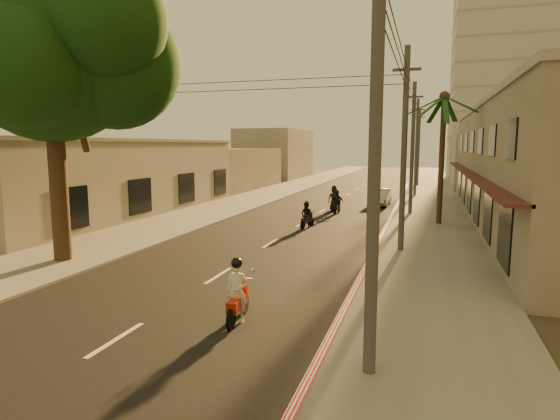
{
  "coord_description": "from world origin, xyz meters",
  "views": [
    {
      "loc": [
        7.17,
        -13.3,
        4.79
      ],
      "look_at": [
        0.84,
        6.94,
        1.84
      ],
      "focal_mm": 30.0,
      "sensor_mm": 36.0,
      "label": 1
    }
  ],
  "objects_px": {
    "broadleaf_tree": "(61,50)",
    "scooter_red": "(237,294)",
    "palm_tree": "(444,104)",
    "parked_car": "(380,197)",
    "scooter_mid_a": "(307,216)",
    "scooter_mid_b": "(337,203)",
    "scooter_far_a": "(334,199)"
  },
  "relations": [
    {
      "from": "scooter_far_a",
      "to": "palm_tree",
      "type": "bearing_deg",
      "value": -35.67
    },
    {
      "from": "scooter_red",
      "to": "scooter_far_a",
      "type": "distance_m",
      "value": 22.39
    },
    {
      "from": "scooter_mid_a",
      "to": "scooter_mid_b",
      "type": "distance_m",
      "value": 6.37
    },
    {
      "from": "scooter_red",
      "to": "scooter_mid_b",
      "type": "relative_size",
      "value": 1.07
    },
    {
      "from": "scooter_mid_a",
      "to": "scooter_far_a",
      "type": "bearing_deg",
      "value": 101.91
    },
    {
      "from": "broadleaf_tree",
      "to": "scooter_red",
      "type": "relative_size",
      "value": 6.56
    },
    {
      "from": "scooter_mid_b",
      "to": "parked_car",
      "type": "xyz_separation_m",
      "value": [
        2.49,
        5.35,
        -0.08
      ]
    },
    {
      "from": "broadleaf_tree",
      "to": "scooter_mid_a",
      "type": "relative_size",
      "value": 7.54
    },
    {
      "from": "scooter_mid_a",
      "to": "scooter_far_a",
      "type": "distance_m",
      "value": 7.61
    },
    {
      "from": "parked_car",
      "to": "scooter_mid_b",
      "type": "bearing_deg",
      "value": -113.18
    },
    {
      "from": "scooter_far_a",
      "to": "parked_car",
      "type": "height_order",
      "value": "scooter_far_a"
    },
    {
      "from": "scooter_mid_a",
      "to": "scooter_far_a",
      "type": "xyz_separation_m",
      "value": [
        0.15,
        7.6,
        0.12
      ]
    },
    {
      "from": "palm_tree",
      "to": "parked_car",
      "type": "bearing_deg",
      "value": 116.79
    },
    {
      "from": "broadleaf_tree",
      "to": "palm_tree",
      "type": "relative_size",
      "value": 1.48
    },
    {
      "from": "broadleaf_tree",
      "to": "scooter_mid_b",
      "type": "relative_size",
      "value": 7.05
    },
    {
      "from": "scooter_red",
      "to": "parked_car",
      "type": "xyz_separation_m",
      "value": [
        1.33,
        26.42,
        -0.12
      ]
    },
    {
      "from": "broadleaf_tree",
      "to": "scooter_red",
      "type": "distance_m",
      "value": 12.55
    },
    {
      "from": "palm_tree",
      "to": "scooter_red",
      "type": "distance_m",
      "value": 19.87
    },
    {
      "from": "scooter_mid_b",
      "to": "parked_car",
      "type": "distance_m",
      "value": 5.9
    },
    {
      "from": "palm_tree",
      "to": "scooter_mid_b",
      "type": "height_order",
      "value": "palm_tree"
    },
    {
      "from": "parked_car",
      "to": "scooter_red",
      "type": "bearing_deg",
      "value": -91.1
    },
    {
      "from": "scooter_mid_b",
      "to": "scooter_far_a",
      "type": "relative_size",
      "value": 0.89
    },
    {
      "from": "scooter_red",
      "to": "scooter_mid_a",
      "type": "relative_size",
      "value": 1.15
    },
    {
      "from": "broadleaf_tree",
      "to": "palm_tree",
      "type": "height_order",
      "value": "broadleaf_tree"
    },
    {
      "from": "broadleaf_tree",
      "to": "parked_car",
      "type": "distance_m",
      "value": 25.79
    },
    {
      "from": "broadleaf_tree",
      "to": "palm_tree",
      "type": "xyz_separation_m",
      "value": [
        14.61,
        13.86,
        -1.33
      ]
    },
    {
      "from": "broadleaf_tree",
      "to": "parked_car",
      "type": "height_order",
      "value": "broadleaf_tree"
    },
    {
      "from": "broadleaf_tree",
      "to": "scooter_mid_b",
      "type": "distance_m",
      "value": 20.21
    },
    {
      "from": "broadleaf_tree",
      "to": "parked_car",
      "type": "xyz_separation_m",
      "value": [
        10.35,
        22.3,
        -7.8
      ]
    },
    {
      "from": "scooter_mid_b",
      "to": "palm_tree",
      "type": "bearing_deg",
      "value": -21.67
    },
    {
      "from": "palm_tree",
      "to": "scooter_far_a",
      "type": "xyz_separation_m",
      "value": [
        -7.21,
        4.35,
        -6.3
      ]
    },
    {
      "from": "parked_car",
      "to": "scooter_far_a",
      "type": "bearing_deg",
      "value": -123.99
    }
  ]
}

